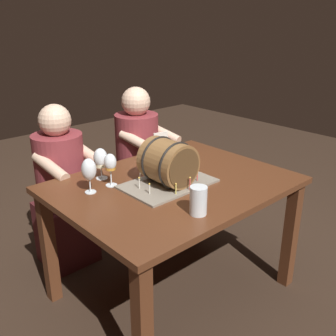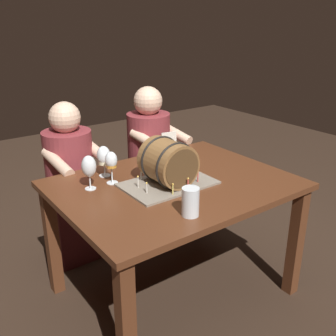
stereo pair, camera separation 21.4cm
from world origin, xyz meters
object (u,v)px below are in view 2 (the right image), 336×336
Objects in this scene: beer_pint at (190,202)px; person_seated_right at (150,168)px; wine_glass_white at (104,157)px; person_seated_left at (72,190)px; wine_glass_red at (161,146)px; dining_table at (174,199)px; barrel_cake at (168,164)px; wine_glass_empty at (89,167)px; wine_glass_amber at (111,162)px; menu_card at (169,144)px.

beer_pint is 0.12× the size of person_seated_right.
person_seated_left is at bearing 96.54° from wine_glass_white.
wine_glass_red is 1.32× the size of beer_pint.
beer_pint is at bearing -116.05° from dining_table.
person_seated_left is at bearing -179.98° from person_seated_right.
barrel_cake is at bearing -69.94° from person_seated_left.
barrel_cake is at bearing -116.26° from person_seated_right.
barrel_cake is 2.62× the size of wine_glass_empty.
person_seated_left reaches higher than wine_glass_red.
wine_glass_amber is at bearing -138.32° from person_seated_right.
dining_table is 0.82m from person_seated_left.
wine_glass_red is (0.16, 0.30, -0.00)m from barrel_cake.
wine_glass_red reaches higher than dining_table.
wine_glass_red is at bearing -114.79° from person_seated_right.
wine_glass_empty is 1.20× the size of menu_card.
beer_pint is at bearing -82.50° from person_seated_left.
menu_card is 0.46m from person_seated_right.
wine_glass_amber is (-0.24, 0.20, 0.01)m from barrel_cake.
beer_pint is at bearing -114.30° from person_seated_right.
barrel_cake is 2.72× the size of wine_glass_red.
beer_pint is at bearing -66.03° from wine_glass_empty.
menu_card is at bearing -30.86° from person_seated_left.
wine_glass_empty reaches higher than beer_pint.
menu_card is at bearing 36.29° from wine_glass_red.
wine_glass_empty reaches higher than menu_card.
menu_card is at bearing 57.22° from dining_table.
dining_table is 0.42m from wine_glass_amber.
person_seated_right reaches higher than wine_glass_white.
menu_card reaches higher than dining_table.
dining_table is 0.52m from wine_glass_empty.
person_seated_left reaches higher than menu_card.
wine_glass_amber is 0.57m from beer_pint.
barrel_cake is at bearing -55.45° from wine_glass_white.
barrel_cake is 3.58× the size of beer_pint.
beer_pint is (-0.29, -0.65, -0.05)m from wine_glass_red.
person_seated_left is 0.97× the size of person_seated_right.
wine_glass_empty is 0.13m from wine_glass_amber.
wine_glass_red reaches higher than menu_card.
wine_glass_empty is (-0.38, 0.20, 0.01)m from barrel_cake.
beer_pint is (-0.13, -0.35, -0.05)m from barrel_cake.
barrel_cake reaches higher than wine_glass_amber.
beer_pint reaches higher than dining_table.
person_seated_right is (0.59, 0.42, -0.34)m from wine_glass_white.
person_seated_right is at bearing 0.02° from person_seated_left.
wine_glass_amber is 0.65m from person_seated_left.
wine_glass_amber reaches higher than menu_card.
wine_glass_empty reaches higher than wine_glass_amber.
person_seated_right is at bearing 41.68° from wine_glass_amber.
wine_glass_red is 0.18m from menu_card.
wine_glass_amber is at bearing 101.43° from beer_pint.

